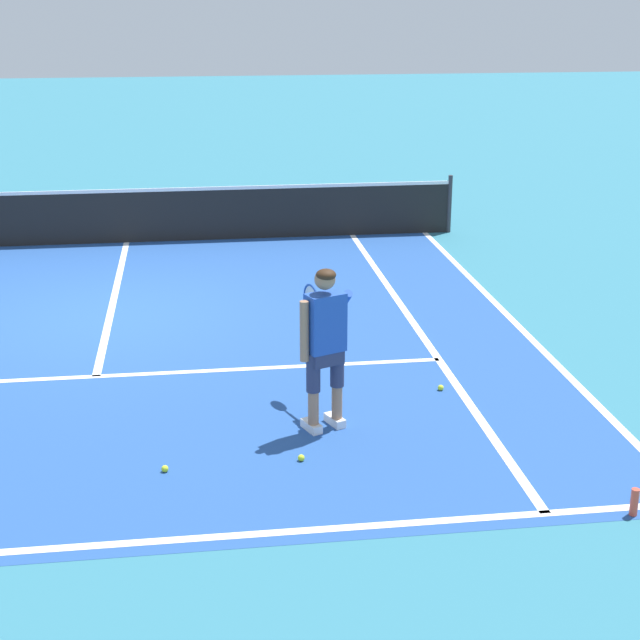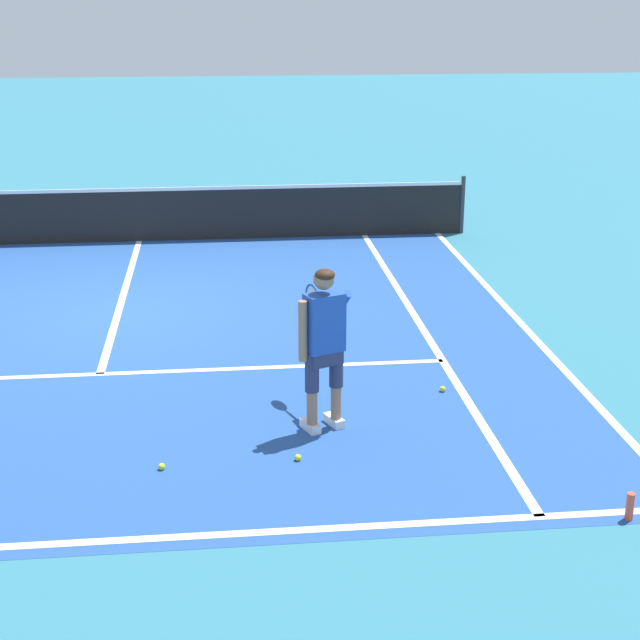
% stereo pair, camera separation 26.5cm
% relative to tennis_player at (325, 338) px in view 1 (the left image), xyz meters
% --- Properties ---
extents(ground_plane, '(80.00, 80.00, 0.00)m').
position_rel_tennis_player_xyz_m(ground_plane, '(-2.46, 3.98, -0.99)').
color(ground_plane, teal).
extents(court_inner_surface, '(10.98, 10.50, 0.00)m').
position_rel_tennis_player_xyz_m(court_inner_surface, '(-2.46, 3.08, -0.99)').
color(court_inner_surface, '#234C93').
rests_on(court_inner_surface, ground).
extents(line_baseline, '(10.98, 0.10, 0.01)m').
position_rel_tennis_player_xyz_m(line_baseline, '(-2.46, -1.97, -0.99)').
color(line_baseline, white).
rests_on(line_baseline, ground).
extents(line_service, '(8.23, 0.10, 0.01)m').
position_rel_tennis_player_xyz_m(line_service, '(-2.46, 1.73, -0.99)').
color(line_service, white).
rests_on(line_service, ground).
extents(line_centre_service, '(0.10, 6.40, 0.01)m').
position_rel_tennis_player_xyz_m(line_centre_service, '(-2.46, 4.93, -0.99)').
color(line_centre_service, white).
rests_on(line_centre_service, ground).
extents(line_singles_right, '(0.10, 10.10, 0.01)m').
position_rel_tennis_player_xyz_m(line_singles_right, '(1.66, 3.08, -0.99)').
color(line_singles_right, white).
rests_on(line_singles_right, ground).
extents(line_doubles_right, '(0.10, 10.10, 0.01)m').
position_rel_tennis_player_xyz_m(line_doubles_right, '(3.03, 3.08, -0.99)').
color(line_doubles_right, white).
rests_on(line_doubles_right, ground).
extents(tennis_net, '(11.96, 0.08, 1.07)m').
position_rel_tennis_player_xyz_m(tennis_net, '(-2.46, 8.13, -0.49)').
color(tennis_net, '#333338').
rests_on(tennis_net, ground).
extents(tennis_player, '(0.57, 1.23, 1.71)m').
position_rel_tennis_player_xyz_m(tennis_player, '(0.00, 0.00, 0.00)').
color(tennis_player, white).
rests_on(tennis_player, ground).
extents(tennis_ball_near_feet, '(0.07, 0.07, 0.07)m').
position_rel_tennis_player_xyz_m(tennis_ball_near_feet, '(1.44, 0.79, -0.96)').
color(tennis_ball_near_feet, '#CCE02D').
rests_on(tennis_ball_near_feet, ground).
extents(tennis_ball_by_baseline, '(0.07, 0.07, 0.07)m').
position_rel_tennis_player_xyz_m(tennis_ball_by_baseline, '(-0.32, -0.71, -0.96)').
color(tennis_ball_by_baseline, '#CCE02D').
rests_on(tennis_ball_by_baseline, ground).
extents(tennis_ball_mid_court, '(0.07, 0.07, 0.07)m').
position_rel_tennis_player_xyz_m(tennis_ball_mid_court, '(-1.62, -0.76, -0.96)').
color(tennis_ball_mid_court, '#CCE02D').
rests_on(tennis_ball_mid_court, ground).
extents(water_bottle, '(0.07, 0.07, 0.25)m').
position_rel_tennis_player_xyz_m(water_bottle, '(2.39, -2.09, -0.86)').
color(water_bottle, '#E04C38').
rests_on(water_bottle, ground).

